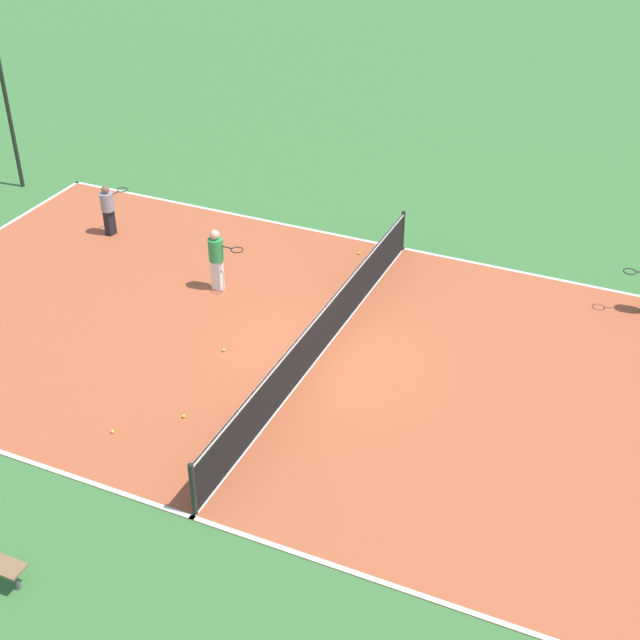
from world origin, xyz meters
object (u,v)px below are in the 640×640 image
tennis_ball_left_sideline (224,350)px  tennis_ball_near_net (359,253)px  tennis_ball_far_baseline (112,432)px  tennis_ball_midcourt (184,416)px  player_baseline_gray (108,207)px  fence_post_back_right (7,102)px  tennis_net (320,332)px  player_far_green (217,256)px

tennis_ball_left_sideline → tennis_ball_near_net: 5.47m
tennis_ball_far_baseline → tennis_ball_midcourt: 1.39m
player_baseline_gray → tennis_ball_midcourt: bearing=-126.2°
tennis_ball_left_sideline → fence_post_back_right: fence_post_back_right is taller
tennis_net → tennis_ball_midcourt: size_ratio=156.93×
player_baseline_gray → tennis_ball_midcourt: player_baseline_gray is taller
player_far_green → tennis_ball_near_net: size_ratio=23.56×
player_baseline_gray → tennis_net: bearing=-102.1°
tennis_ball_far_baseline → tennis_ball_midcourt: same height
tennis_ball_left_sideline → player_far_green: bearing=31.7°
tennis_ball_near_net → fence_post_back_right: bearing=90.4°
player_far_green → tennis_ball_far_baseline: player_far_green is taller
tennis_net → tennis_ball_near_net: bearing=11.4°
player_far_green → tennis_ball_midcourt: 5.08m
player_baseline_gray → fence_post_back_right: (1.58, 4.35, 1.81)m
player_far_green → tennis_ball_far_baseline: bearing=-78.6°
tennis_ball_midcourt → player_far_green: bearing=21.6°
player_baseline_gray → tennis_ball_left_sideline: player_baseline_gray is taller
tennis_net → tennis_ball_near_net: (4.60, 0.93, -0.53)m
tennis_ball_left_sideline → tennis_ball_far_baseline: bearing=169.7°
tennis_net → fence_post_back_right: (4.52, 11.89, 2.04)m
tennis_net → player_far_green: player_far_green is taller
player_baseline_gray → fence_post_back_right: bearing=79.3°
player_baseline_gray → tennis_ball_near_net: player_baseline_gray is taller
tennis_ball_far_baseline → tennis_ball_near_net: bearing=-10.7°
tennis_net → tennis_ball_midcourt: (-3.11, 1.56, -0.53)m
tennis_ball_far_baseline → tennis_ball_near_net: 8.83m
tennis_net → tennis_ball_near_net: size_ratio=156.93×
tennis_net → player_baseline_gray: size_ratio=7.53×
player_baseline_gray → player_far_green: (-1.40, -4.14, 0.12)m
player_baseline_gray → player_far_green: size_ratio=0.88×
tennis_ball_near_net → tennis_ball_left_sideline: bearing=169.1°
tennis_ball_left_sideline → fence_post_back_right: 11.54m
player_far_green → tennis_ball_left_sideline: 2.86m
tennis_ball_far_baseline → fence_post_back_right: bearing=47.3°
tennis_net → tennis_ball_near_net: 4.72m
tennis_net → player_far_green: size_ratio=6.66×
player_far_green → tennis_ball_near_net: bearing=54.1°
fence_post_back_right → tennis_ball_near_net: bearing=-89.6°
player_far_green → player_baseline_gray: bearing=164.2°
player_far_green → fence_post_back_right: bearing=163.6°
tennis_net → tennis_ball_midcourt: bearing=153.4°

